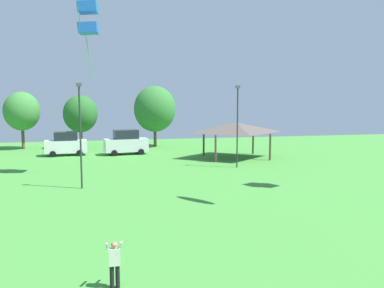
% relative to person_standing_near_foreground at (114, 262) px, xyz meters
% --- Properties ---
extents(person_standing_near_foreground, '(0.52, 0.46, 1.56)m').
position_rel_person_standing_near_foreground_xyz_m(person_standing_near_foreground, '(0.00, 0.00, 0.00)').
color(person_standing_near_foreground, black).
rests_on(person_standing_near_foreground, ground).
extents(kite_flying_2, '(1.60, 1.56, 5.50)m').
position_rel_person_standing_near_foreground_xyz_m(kite_flying_2, '(-0.99, 19.65, 11.15)').
color(kite_flying_2, blue).
extents(parked_car_leftmost, '(4.42, 2.25, 2.54)m').
position_rel_person_standing_near_foreground_xyz_m(parked_car_leftmost, '(-3.88, 31.89, 0.37)').
color(parked_car_leftmost, silver).
rests_on(parked_car_leftmost, ground).
extents(parked_car_second_from_left, '(4.79, 2.42, 2.68)m').
position_rel_person_standing_near_foreground_xyz_m(parked_car_second_from_left, '(2.38, 31.35, 0.43)').
color(parked_car_second_from_left, silver).
rests_on(parked_car_second_from_left, ground).
extents(park_pavilion, '(7.17, 5.84, 3.60)m').
position_rel_person_standing_near_foreground_xyz_m(park_pavilion, '(13.07, 26.25, 2.21)').
color(park_pavilion, brown).
rests_on(park_pavilion, ground).
extents(light_post_0, '(0.36, 0.20, 7.04)m').
position_rel_person_standing_near_foreground_xyz_m(light_post_0, '(-1.61, 15.16, 3.06)').
color(light_post_0, '#2D2D33').
rests_on(light_post_0, ground).
extents(light_post_1, '(0.36, 0.20, 7.13)m').
position_rel_person_standing_near_foreground_xyz_m(light_post_1, '(11.32, 20.77, 3.10)').
color(light_post_1, '#2D2D33').
rests_on(light_post_1, ground).
extents(treeline_tree_1, '(4.17, 4.17, 6.82)m').
position_rel_person_standing_near_foreground_xyz_m(treeline_tree_1, '(-9.30, 38.79, 3.64)').
color(treeline_tree_1, brown).
rests_on(treeline_tree_1, ground).
extents(treeline_tree_2, '(4.03, 4.03, 6.40)m').
position_rel_person_standing_near_foreground_xyz_m(treeline_tree_2, '(-2.56, 37.65, 3.30)').
color(treeline_tree_2, brown).
rests_on(treeline_tree_2, ground).
extents(treeline_tree_3, '(5.19, 5.19, 7.56)m').
position_rel_person_standing_near_foreground_xyz_m(treeline_tree_3, '(6.41, 37.82, 3.84)').
color(treeline_tree_3, brown).
rests_on(treeline_tree_3, ground).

